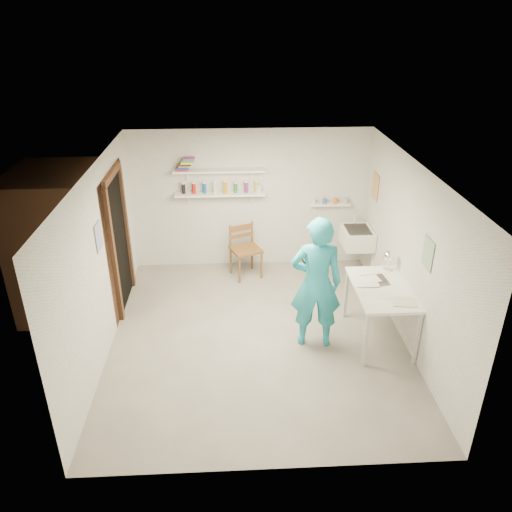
{
  "coord_description": "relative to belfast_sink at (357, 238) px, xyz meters",
  "views": [
    {
      "loc": [
        -0.33,
        -5.73,
        4.1
      ],
      "look_at": [
        0.0,
        0.4,
        1.05
      ],
      "focal_mm": 35.0,
      "sensor_mm": 36.0,
      "label": 1
    }
  ],
  "objects": [
    {
      "name": "desk_lamp",
      "position": [
        0.09,
        -1.36,
        0.33
      ],
      "size": [
        0.15,
        0.15,
        0.15
      ],
      "primitive_type": "sphere",
      "color": "white",
      "rests_on": "work_table"
    },
    {
      "name": "door_lintel",
      "position": [
        -3.72,
        -0.65,
        1.35
      ],
      "size": [
        0.06,
        1.05,
        0.1
      ],
      "primitive_type": "cube",
      "color": "brown",
      "rests_on": "wall_left"
    },
    {
      "name": "ledge_shelf",
      "position": [
        -0.4,
        0.47,
        0.42
      ],
      "size": [
        0.7,
        0.14,
        0.03
      ],
      "primitive_type": "cube",
      "color": "white",
      "rests_on": "wall_back"
    },
    {
      "name": "poster_right_a",
      "position": [
        0.24,
        0.1,
        0.85
      ],
      "size": [
        0.01,
        0.34,
        0.42
      ],
      "primitive_type": "cube",
      "color": "#995933",
      "rests_on": "wall_right"
    },
    {
      "name": "door_jamb_near",
      "position": [
        -3.72,
        -1.15,
        0.3
      ],
      "size": [
        0.06,
        0.1,
        2.0
      ],
      "primitive_type": "cube",
      "color": "brown",
      "rests_on": "ground"
    },
    {
      "name": "shelf_lower",
      "position": [
        -2.25,
        0.43,
        0.65
      ],
      "size": [
        1.5,
        0.22,
        0.03
      ],
      "primitive_type": "cube",
      "color": "white",
      "rests_on": "wall_back"
    },
    {
      "name": "wall_back",
      "position": [
        -1.75,
        0.56,
        0.5
      ],
      "size": [
        4.0,
        0.02,
        2.4
      ],
      "primitive_type": "cube",
      "color": "silver",
      "rests_on": "ground"
    },
    {
      "name": "doorway_recess",
      "position": [
        -3.74,
        -0.65,
        0.3
      ],
      "size": [
        0.02,
        0.9,
        2.0
      ],
      "primitive_type": "cube",
      "color": "black",
      "rests_on": "wall_left"
    },
    {
      "name": "floor",
      "position": [
        -1.75,
        -1.7,
        -0.71
      ],
      "size": [
        4.0,
        4.5,
        0.02
      ],
      "primitive_type": "cube",
      "color": "slate",
      "rests_on": "ground"
    },
    {
      "name": "poster_right_b",
      "position": [
        0.24,
        -2.25,
        0.8
      ],
      "size": [
        0.01,
        0.3,
        0.38
      ],
      "primitive_type": "cube",
      "color": "#3F724C",
      "rests_on": "wall_right"
    },
    {
      "name": "wall_front",
      "position": [
        -1.75,
        -3.96,
        0.5
      ],
      "size": [
        4.0,
        0.02,
        2.4
      ],
      "primitive_type": "cube",
      "color": "silver",
      "rests_on": "ground"
    },
    {
      "name": "belfast_sink",
      "position": [
        0.0,
        0.0,
        0.0
      ],
      "size": [
        0.48,
        0.6,
        0.3
      ],
      "primitive_type": "cube",
      "color": "white",
      "rests_on": "wall_right"
    },
    {
      "name": "man",
      "position": [
        -1.0,
        -1.88,
        0.22
      ],
      "size": [
        0.71,
        0.49,
        1.84
      ],
      "primitive_type": "imported",
      "rotation": [
        0.0,
        0.0,
        3.06
      ],
      "color": "teal",
      "rests_on": "ground"
    },
    {
      "name": "wall_clock",
      "position": [
        -1.02,
        -1.66,
        0.53
      ],
      "size": [
        0.33,
        0.06,
        0.33
      ],
      "primitive_type": "cylinder",
      "rotation": [
        1.57,
        0.0,
        -0.08
      ],
      "color": "beige",
      "rests_on": "man"
    },
    {
      "name": "corridor_box",
      "position": [
        -4.45,
        -0.65,
        0.35
      ],
      "size": [
        1.4,
        1.5,
        2.1
      ],
      "primitive_type": "cube",
      "color": "brown",
      "rests_on": "ground"
    },
    {
      "name": "spray_cans",
      "position": [
        -2.25,
        0.43,
        0.75
      ],
      "size": [
        1.29,
        0.06,
        0.17
      ],
      "color": "black",
      "rests_on": "shelf_lower"
    },
    {
      "name": "wall_right",
      "position": [
        0.26,
        -1.7,
        0.5
      ],
      "size": [
        0.02,
        4.5,
        2.4
      ],
      "primitive_type": "cube",
      "color": "silver",
      "rests_on": "ground"
    },
    {
      "name": "ledge_pots",
      "position": [
        -0.4,
        0.47,
        0.48
      ],
      "size": [
        0.48,
        0.07,
        0.09
      ],
      "color": "silver",
      "rests_on": "ledge_shelf"
    },
    {
      "name": "poster_left",
      "position": [
        -3.74,
        -1.65,
        0.85
      ],
      "size": [
        0.01,
        0.28,
        0.36
      ],
      "primitive_type": "cube",
      "color": "#334C7F",
      "rests_on": "wall_left"
    },
    {
      "name": "book_stack",
      "position": [
        -2.79,
        0.43,
        1.16
      ],
      "size": [
        0.3,
        0.14,
        0.2
      ],
      "color": "red",
      "rests_on": "shelf_upper"
    },
    {
      "name": "door_jamb_far",
      "position": [
        -3.72,
        -0.15,
        0.3
      ],
      "size": [
        0.06,
        0.1,
        2.0
      ],
      "primitive_type": "cube",
      "color": "brown",
      "rests_on": "ground"
    },
    {
      "name": "wall_left",
      "position": [
        -3.76,
        -1.7,
        0.5
      ],
      "size": [
        0.02,
        4.5,
        2.4
      ],
      "primitive_type": "cube",
      "color": "silver",
      "rests_on": "ground"
    },
    {
      "name": "shelf_upper",
      "position": [
        -2.25,
        0.43,
        1.05
      ],
      "size": [
        1.5,
        0.22,
        0.03
      ],
      "primitive_type": "cube",
      "color": "white",
      "rests_on": "wall_back"
    },
    {
      "name": "ceiling",
      "position": [
        -1.75,
        -1.7,
        1.71
      ],
      "size": [
        4.0,
        4.5,
        0.02
      ],
      "primitive_type": "cube",
      "color": "silver",
      "rests_on": "wall_back"
    },
    {
      "name": "wooden_chair",
      "position": [
        -1.85,
        0.07,
        -0.21
      ],
      "size": [
        0.59,
        0.58,
        0.99
      ],
      "primitive_type": "cube",
      "rotation": [
        0.0,
        0.0,
        0.38
      ],
      "color": "brown",
      "rests_on": "ground"
    },
    {
      "name": "papers",
      "position": [
        -0.11,
        -1.85,
        0.13
      ],
      "size": [
        0.3,
        0.22,
        0.02
      ],
      "color": "silver",
      "rests_on": "work_table"
    },
    {
      "name": "work_table",
      "position": [
        -0.11,
        -1.85,
        -0.29
      ],
      "size": [
        0.73,
        1.22,
        0.81
      ],
      "primitive_type": "cube",
      "color": "white",
      "rests_on": "ground"
    }
  ]
}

